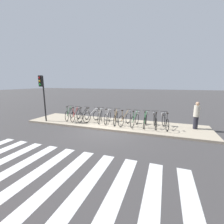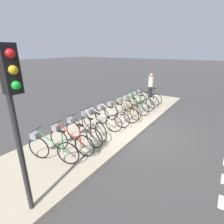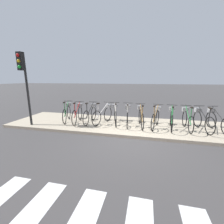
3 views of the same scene
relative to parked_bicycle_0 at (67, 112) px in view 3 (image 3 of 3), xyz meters
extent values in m
plane|color=#423F3F|center=(3.49, -1.38, -0.57)|extent=(120.00, 120.00, 0.00)
cube|color=#B7A88E|center=(3.49, 0.06, -0.51)|extent=(12.21, 2.88, 0.12)
torus|color=black|center=(0.17, -0.56, -0.10)|extent=(0.24, 0.70, 0.72)
torus|color=black|center=(-0.12, 0.39, -0.10)|extent=(0.24, 0.70, 0.72)
cylinder|color=#267238|center=(0.03, -0.09, 0.19)|extent=(0.32, 0.97, 0.61)
cylinder|color=#267238|center=(0.13, -0.43, 0.23)|extent=(0.04, 0.04, 0.65)
cube|color=black|center=(0.13, -0.43, 0.57)|extent=(0.13, 0.21, 0.04)
cylinder|color=#262626|center=(-0.12, 0.39, 0.51)|extent=(0.45, 0.16, 0.02)
cube|color=gray|center=(-0.13, 0.43, 0.31)|extent=(0.29, 0.26, 0.18)
torus|color=black|center=(0.73, -0.67, -0.10)|extent=(0.15, 0.71, 0.72)
torus|color=black|center=(0.58, 0.31, -0.10)|extent=(0.15, 0.71, 0.72)
cylinder|color=red|center=(0.66, -0.18, 0.19)|extent=(0.19, 1.00, 0.61)
cylinder|color=red|center=(0.71, -0.53, 0.23)|extent=(0.04, 0.04, 0.65)
cube|color=black|center=(0.71, -0.53, 0.57)|extent=(0.10, 0.21, 0.04)
cylinder|color=#262626|center=(0.58, 0.31, 0.51)|extent=(0.46, 0.10, 0.02)
cube|color=gray|center=(0.57, 0.36, 0.31)|extent=(0.27, 0.24, 0.18)
torus|color=black|center=(1.29, -0.60, -0.10)|extent=(0.04, 0.72, 0.72)
torus|color=black|center=(1.29, 0.39, -0.10)|extent=(0.04, 0.72, 0.72)
cylinder|color=black|center=(1.29, -0.10, 0.19)|extent=(0.04, 1.01, 0.61)
cylinder|color=black|center=(1.29, -0.46, 0.23)|extent=(0.03, 0.03, 0.65)
cube|color=black|center=(1.29, -0.46, 0.57)|extent=(0.07, 0.20, 0.04)
cylinder|color=#262626|center=(1.29, 0.39, 0.51)|extent=(0.46, 0.03, 0.02)
cube|color=gray|center=(1.30, 0.44, 0.31)|extent=(0.24, 0.20, 0.18)
torus|color=black|center=(1.77, -0.50, -0.10)|extent=(0.25, 0.70, 0.72)
torus|color=black|center=(2.06, 0.44, -0.10)|extent=(0.25, 0.70, 0.72)
cylinder|color=silver|center=(1.91, -0.03, 0.19)|extent=(0.33, 0.97, 0.61)
cylinder|color=silver|center=(1.81, -0.37, 0.23)|extent=(0.04, 0.04, 0.65)
cube|color=black|center=(1.81, -0.37, 0.57)|extent=(0.13, 0.21, 0.04)
cylinder|color=#262626|center=(2.06, 0.44, 0.51)|extent=(0.45, 0.16, 0.02)
cube|color=gray|center=(2.07, 0.49, 0.31)|extent=(0.29, 0.26, 0.18)
torus|color=black|center=(2.66, -0.47, -0.10)|extent=(0.21, 0.70, 0.72)
torus|color=black|center=(2.41, 0.49, -0.10)|extent=(0.21, 0.70, 0.72)
cylinder|color=beige|center=(2.53, 0.01, 0.19)|extent=(0.28, 0.98, 0.61)
cylinder|color=beige|center=(2.62, -0.34, 0.23)|extent=(0.04, 0.04, 0.65)
cube|color=black|center=(2.62, -0.34, 0.57)|extent=(0.12, 0.21, 0.04)
cylinder|color=#262626|center=(2.41, 0.49, 0.51)|extent=(0.45, 0.14, 0.02)
cube|color=gray|center=(2.40, 0.54, 0.31)|extent=(0.28, 0.25, 0.18)
torus|color=black|center=(3.18, -0.53, -0.10)|extent=(0.12, 0.72, 0.72)
torus|color=black|center=(3.07, 0.45, -0.10)|extent=(0.12, 0.72, 0.72)
cylinder|color=silver|center=(3.13, -0.04, 0.19)|extent=(0.14, 1.00, 0.61)
cylinder|color=silver|center=(3.17, -0.40, 0.23)|extent=(0.04, 0.04, 0.65)
cube|color=black|center=(3.17, -0.40, 0.57)|extent=(0.09, 0.21, 0.04)
cylinder|color=#262626|center=(3.07, 0.45, 0.51)|extent=(0.46, 0.07, 0.02)
cube|color=gray|center=(3.06, 0.50, 0.31)|extent=(0.26, 0.23, 0.18)
torus|color=black|center=(3.84, -0.62, -0.10)|extent=(0.15, 0.71, 0.72)
torus|color=black|center=(3.68, 0.35, -0.10)|extent=(0.15, 0.71, 0.72)
cylinder|color=olive|center=(3.76, -0.13, 0.19)|extent=(0.19, 1.00, 0.61)
cylinder|color=olive|center=(3.81, -0.49, 0.23)|extent=(0.04, 0.04, 0.65)
cube|color=black|center=(3.81, -0.49, 0.57)|extent=(0.10, 0.21, 0.04)
cylinder|color=#262626|center=(3.68, 0.35, 0.51)|extent=(0.46, 0.10, 0.02)
cube|color=gray|center=(3.67, 0.40, 0.31)|extent=(0.27, 0.23, 0.18)
torus|color=black|center=(4.26, -0.61, -0.10)|extent=(0.21, 0.71, 0.72)
torus|color=black|center=(4.50, 0.35, -0.10)|extent=(0.21, 0.71, 0.72)
cylinder|color=olive|center=(4.38, -0.13, 0.19)|extent=(0.27, 0.98, 0.61)
cylinder|color=olive|center=(4.30, -0.48, 0.23)|extent=(0.04, 0.04, 0.65)
cube|color=black|center=(4.30, -0.48, 0.57)|extent=(0.12, 0.21, 0.04)
cylinder|color=#262626|center=(4.50, 0.35, 0.51)|extent=(0.45, 0.13, 0.02)
cube|color=gray|center=(4.51, 0.40, 0.31)|extent=(0.28, 0.25, 0.18)
torus|color=black|center=(5.00, -0.64, -0.10)|extent=(0.11, 0.72, 0.72)
torus|color=black|center=(5.11, 0.34, -0.10)|extent=(0.11, 0.72, 0.72)
cylinder|color=#267238|center=(5.05, -0.15, 0.19)|extent=(0.14, 1.00, 0.61)
cylinder|color=#267238|center=(5.01, -0.51, 0.23)|extent=(0.04, 0.04, 0.65)
cube|color=black|center=(5.01, -0.51, 0.57)|extent=(0.09, 0.21, 0.04)
cylinder|color=#262626|center=(5.11, 0.34, 0.51)|extent=(0.46, 0.07, 0.02)
cube|color=gray|center=(5.11, 0.39, 0.31)|extent=(0.26, 0.23, 0.18)
torus|color=black|center=(5.71, -0.61, -0.10)|extent=(0.05, 0.72, 0.72)
torus|color=black|center=(5.69, 0.38, -0.10)|extent=(0.05, 0.72, 0.72)
cylinder|color=#267238|center=(5.70, -0.12, 0.19)|extent=(0.05, 1.01, 0.61)
cylinder|color=#267238|center=(5.71, -0.47, 0.23)|extent=(0.03, 0.03, 0.65)
cube|color=black|center=(5.71, -0.47, 0.57)|extent=(0.07, 0.20, 0.04)
cylinder|color=#262626|center=(5.69, 0.38, 0.51)|extent=(0.46, 0.03, 0.02)
cube|color=gray|center=(5.69, 0.43, 0.31)|extent=(0.24, 0.20, 0.18)
torus|color=black|center=(6.38, -0.59, -0.10)|extent=(0.15, 0.71, 0.72)
torus|color=black|center=(6.23, 0.39, -0.10)|extent=(0.15, 0.71, 0.72)
cylinder|color=black|center=(6.31, -0.10, 0.19)|extent=(0.19, 1.00, 0.61)
cylinder|color=black|center=(6.36, -0.46, 0.23)|extent=(0.04, 0.04, 0.65)
cube|color=black|center=(6.36, -0.46, 0.57)|extent=(0.10, 0.21, 0.04)
cylinder|color=#262626|center=(6.23, 0.39, 0.51)|extent=(0.46, 0.10, 0.02)
cube|color=gray|center=(6.22, 0.44, 0.31)|extent=(0.27, 0.24, 0.18)
torus|color=black|center=(6.78, 0.41, -0.10)|extent=(0.20, 0.71, 0.72)
cylinder|color=black|center=(6.89, -0.07, 0.19)|extent=(0.26, 0.99, 0.61)
cylinder|color=#262626|center=(6.78, 0.41, 0.51)|extent=(0.45, 0.13, 0.02)
cube|color=gray|center=(6.77, 0.46, 0.31)|extent=(0.28, 0.25, 0.18)
cylinder|color=#2D2D2D|center=(-1.31, -1.03, 1.16)|extent=(0.10, 0.10, 3.23)
cube|color=black|center=(-1.31, -1.21, 2.40)|extent=(0.24, 0.20, 0.75)
sphere|color=red|center=(-1.31, -1.31, 2.63)|extent=(0.14, 0.14, 0.14)
sphere|color=gold|center=(-1.31, -1.31, 2.40)|extent=(0.14, 0.14, 0.14)
sphere|color=green|center=(-1.31, -1.31, 2.17)|extent=(0.14, 0.14, 0.14)
camera|label=1|loc=(6.79, -9.41, 2.29)|focal=24.00mm
camera|label=2|loc=(-2.66, -3.99, 2.68)|focal=28.00mm
camera|label=3|loc=(3.95, -6.80, 1.69)|focal=24.00mm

